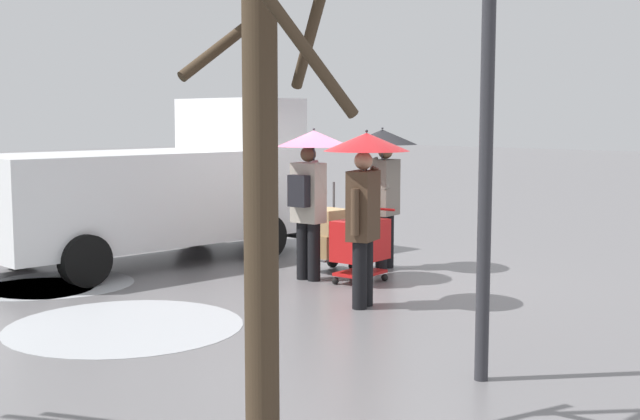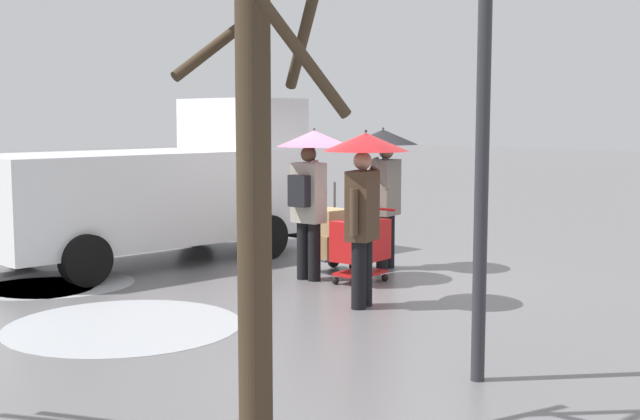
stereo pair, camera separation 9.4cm
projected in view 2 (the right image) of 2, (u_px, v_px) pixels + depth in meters
ground_plane at (363, 277)px, 12.14m from camera, size 90.00×90.00×0.00m
slush_patch_near_cluster at (35, 288)px, 11.34m from camera, size 1.57×1.57×0.01m
slush_patch_under_van at (124, 325)px, 9.32m from camera, size 2.61×2.61×0.01m
slush_patch_far_side at (60, 283)px, 11.65m from camera, size 2.03×2.03×0.01m
cargo_van_parked_right at (161, 188)px, 13.34m from camera, size 2.34×5.41×2.60m
shopping_cart_vendor at (361, 242)px, 11.66m from camera, size 0.64×0.87×1.02m
hand_dolly_boxes at (330, 235)px, 12.50m from camera, size 0.56×0.74×1.32m
pedestrian_pink_side at (311, 169)px, 11.71m from camera, size 1.04×1.04×2.15m
pedestrian_black_side at (364, 177)px, 10.10m from camera, size 1.04×1.04×2.15m
pedestrian_white_side at (384, 166)px, 12.59m from camera, size 1.04×1.04×2.15m
bare_tree_near at (254, 126)px, 5.69m from camera, size 1.12×1.13×4.46m
street_lamp at (483, 109)px, 7.13m from camera, size 0.28×0.28×3.86m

